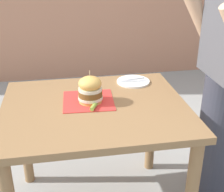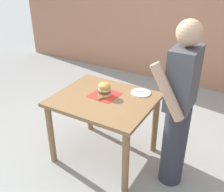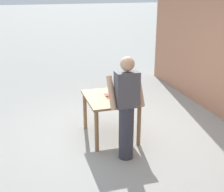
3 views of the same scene
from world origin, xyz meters
TOP-DOWN VIEW (x-y plane):
  - patio_table at (0.00, 0.00)m, footprint 0.88×1.05m
  - serving_paper at (-0.06, -0.03)m, footprint 0.31×0.31m
  - sandwich at (-0.04, -0.02)m, footprint 0.14×0.14m
  - pickle_spear at (0.04, -0.01)m, footprint 0.09×0.06m
  - side_plate_with_forks at (-0.30, 0.30)m, footprint 0.22×0.22m

SIDE VIEW (x-z plane):
  - patio_table at x=0.00m, z-range 0.26..1.04m
  - serving_paper at x=-0.06m, z-range 0.78..0.79m
  - side_plate_with_forks at x=-0.30m, z-range 0.78..0.80m
  - pickle_spear at x=0.04m, z-range 0.79..0.81m
  - sandwich at x=-0.04m, z-range 0.77..0.96m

